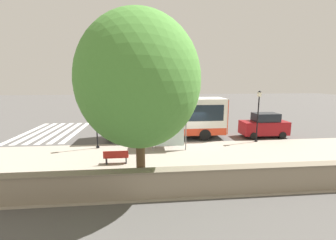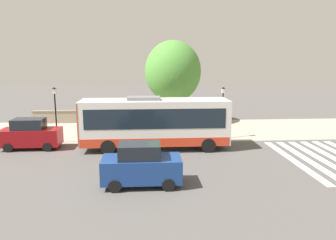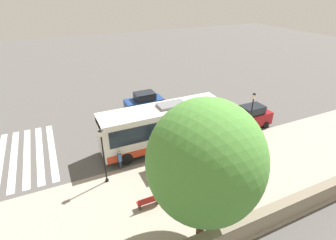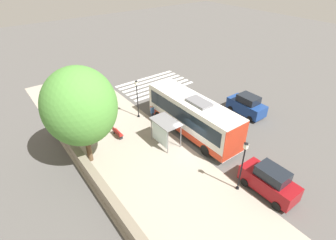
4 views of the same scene
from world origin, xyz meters
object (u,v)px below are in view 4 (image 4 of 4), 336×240
Objects in this scene: street_lamp_near at (137,96)px; bus_shelter at (164,126)px; bench at (117,132)px; bus at (192,115)px; street_lamp_far at (243,163)px; shade_tree at (80,107)px; parked_car_far_lane at (247,105)px; pedestrian at (152,111)px; parked_car_behind_bus at (269,181)px.

bus_shelter is at bearing -96.02° from street_lamp_near.
bus_shelter is 1.80× the size of bench.
bus is 7.73m from street_lamp_far.
street_lamp_near is 8.05m from shade_tree.
parked_car_far_lane is (10.06, -0.99, -0.95)m from bus_shelter.
pedestrian is (1.50, 4.14, -1.07)m from bus_shelter.
bus_shelter is at bearing -51.19° from bench.
bus is at bearing -68.96° from pedestrian.
bus_shelter is 1.70× the size of pedestrian.
street_lamp_far reaches higher than bus.
parked_car_far_lane is (12.94, -4.56, 0.58)m from bench.
street_lamp_far is at bearing -70.35° from bench.
bus is 10.10m from shade_tree.
pedestrian is 2.21m from street_lamp_near.
bus reaches higher than parked_car_behind_bus.
bench is at bearing 160.57° from parked_car_far_lane.
pedestrian is 0.37× the size of street_lamp_far.
street_lamp_near is 0.98× the size of street_lamp_far.
parked_car_far_lane is (8.56, -5.13, 0.12)m from pedestrian.
bus is 8.94m from parked_car_behind_bus.
parked_car_behind_bus is (1.49, -1.45, -1.50)m from street_lamp_far.
bus_shelter is 10.16m from parked_car_far_lane.
parked_car_behind_bus is at bearing -85.28° from pedestrian.
bench is 13.71m from parked_car_behind_bus.
bus is 6.86× the size of bench.
bus_shelter is at bearing -109.95° from pedestrian.
bench is 4.39m from street_lamp_near.
bus is 6.48× the size of pedestrian.
parked_car_behind_bus is (8.80, -10.95, -4.10)m from shade_tree.
pedestrian is at bearing 94.72° from parked_car_behind_bus.
bus is 2.42× the size of street_lamp_far.
street_lamp_far is at bearing -87.68° from street_lamp_near.
pedestrian is 9.98m from parked_car_far_lane.
parked_car_far_lane is (9.49, -6.39, -1.45)m from street_lamp_near.
street_lamp_far is 1.04× the size of parked_car_behind_bus.
pedestrian is 11.80m from street_lamp_far.
shade_tree reaches higher than pedestrian.
bus_shelter is at bearing 106.05° from parked_car_behind_bus.
bus is at bearing -31.46° from bench.
bench is 0.37× the size of parked_car_behind_bus.
street_lamp_near is 12.95m from street_lamp_far.
street_lamp_near is at bearing 97.98° from parked_car_behind_bus.
bench is 11.98m from street_lamp_far.
parked_car_far_lane is at bearing 46.92° from parked_car_behind_bus.
street_lamp_near is 14.60m from parked_car_behind_bus.
shade_tree is (-3.34, -1.61, 4.68)m from bench.
street_lamp_far is at bearing -143.86° from parked_car_far_lane.
street_lamp_far reaches higher than pedestrian.
bus is 2.47× the size of street_lamp_near.
bench is 0.35× the size of street_lamp_far.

